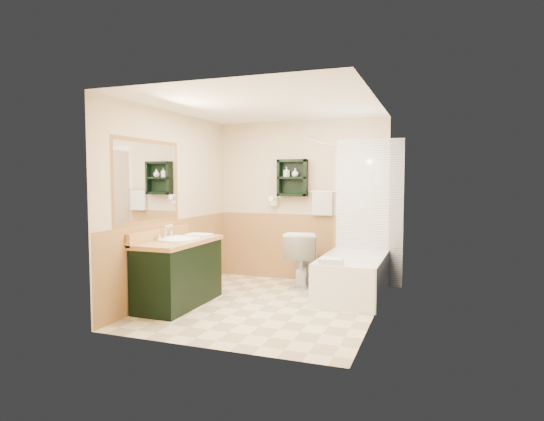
{
  "coord_description": "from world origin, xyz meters",
  "views": [
    {
      "loc": [
        1.93,
        -5.07,
        1.54
      ],
      "look_at": [
        0.01,
        0.2,
        1.14
      ],
      "focal_mm": 30.0,
      "sensor_mm": 36.0,
      "label": 1
    }
  ],
  "objects": [
    {
      "name": "tile_back",
      "position": [
        1.03,
        1.48,
        1.05
      ],
      "size": [
        0.95,
        0.95,
        2.1
      ],
      "primitive_type": null,
      "color": "white",
      "rests_on": "back_wall"
    },
    {
      "name": "wainscot_left",
      "position": [
        -1.29,
        0.0,
        0.5
      ],
      "size": [
        2.98,
        2.98,
        1.0
      ],
      "primitive_type": null,
      "color": "tan",
      "rests_on": "left_wall"
    },
    {
      "name": "vanity_book",
      "position": [
        -1.16,
        -0.11,
        0.91
      ],
      "size": [
        0.17,
        0.06,
        0.22
      ],
      "primitive_type": "imported",
      "rotation": [
        0.0,
        0.0,
        -0.23
      ],
      "color": "black",
      "rests_on": "vanity"
    },
    {
      "name": "ceiling",
      "position": [
        0.0,
        0.0,
        2.42
      ],
      "size": [
        2.6,
        3.0,
        0.04
      ],
      "primitive_type": "cube",
      "color": "white",
      "rests_on": "back_wall"
    },
    {
      "name": "towel_bar",
      "position": [
        0.35,
        1.45,
        1.35
      ],
      "size": [
        0.4,
        0.06,
        0.4
      ],
      "primitive_type": null,
      "color": "white",
      "rests_on": "back_wall"
    },
    {
      "name": "soap_bottle_a",
      "position": [
        -0.19,
        1.4,
        1.6
      ],
      "size": [
        0.12,
        0.16,
        0.07
      ],
      "primitive_type": "imported",
      "rotation": [
        0.0,
        0.0,
        -0.42
      ],
      "color": "white",
      "rests_on": "wall_shelf"
    },
    {
      "name": "wall_shelf",
      "position": [
        -0.1,
        1.41,
        1.55
      ],
      "size": [
        0.45,
        0.15,
        0.55
      ],
      "primitive_type": "cube",
      "color": "black",
      "rests_on": "back_wall"
    },
    {
      "name": "counter_towel",
      "position": [
        -0.9,
        -0.02,
        0.82
      ],
      "size": [
        0.3,
        0.24,
        0.04
      ],
      "primitive_type": "cube",
      "color": "white",
      "rests_on": "vanity"
    },
    {
      "name": "wainscot_back",
      "position": [
        0.0,
        1.49,
        0.5
      ],
      "size": [
        2.58,
        2.58,
        1.0
      ],
      "primitive_type": null,
      "color": "tan",
      "rests_on": "back_wall"
    },
    {
      "name": "mirror_frame",
      "position": [
        -1.27,
        -0.55,
        1.5
      ],
      "size": [
        1.3,
        1.3,
        1.0
      ],
      "primitive_type": null,
      "color": "brown",
      "rests_on": "left_wall"
    },
    {
      "name": "hair_dryer",
      "position": [
        -0.4,
        1.43,
        1.2
      ],
      "size": [
        0.1,
        0.24,
        0.18
      ],
      "primitive_type": null,
      "color": "white",
      "rests_on": "back_wall"
    },
    {
      "name": "back_wall",
      "position": [
        0.0,
        1.52,
        1.2
      ],
      "size": [
        2.6,
        0.04,
        2.4
      ],
      "primitive_type": "cube",
      "color": "beige",
      "rests_on": "ground"
    },
    {
      "name": "left_wall",
      "position": [
        -1.32,
        0.0,
        1.2
      ],
      "size": [
        0.04,
        3.0,
        2.4
      ],
      "primitive_type": "cube",
      "color": "beige",
      "rests_on": "ground"
    },
    {
      "name": "tile_accent",
      "position": [
        1.27,
        0.75,
        1.9
      ],
      "size": [
        1.5,
        1.5,
        0.1
      ],
      "primitive_type": null,
      "color": "#124227",
      "rests_on": "right_wall"
    },
    {
      "name": "tile_right",
      "position": [
        1.28,
        0.75,
        1.05
      ],
      "size": [
        1.5,
        1.5,
        2.1
      ],
      "primitive_type": null,
      "color": "white",
      "rests_on": "right_wall"
    },
    {
      "name": "floor",
      "position": [
        0.0,
        0.0,
        0.0
      ],
      "size": [
        3.0,
        3.0,
        0.0
      ],
      "primitive_type": "plane",
      "color": "beige",
      "rests_on": "ground"
    },
    {
      "name": "mirror_glass",
      "position": [
        -1.27,
        -0.55,
        1.5
      ],
      "size": [
        1.2,
        1.2,
        0.9
      ],
      "primitive_type": null,
      "color": "white",
      "rests_on": "left_wall"
    },
    {
      "name": "curtain_rod",
      "position": [
        0.53,
        0.75,
        2.0
      ],
      "size": [
        0.03,
        1.6,
        0.03
      ],
      "primitive_type": "cylinder",
      "rotation": [
        1.57,
        0.0,
        0.0
      ],
      "color": "silver",
      "rests_on": "back_wall"
    },
    {
      "name": "shower_curtain",
      "position": [
        0.53,
        0.92,
        1.15
      ],
      "size": [
        1.05,
        1.05,
        1.7
      ],
      "primitive_type": null,
      "color": "beige",
      "rests_on": "curtain_rod"
    },
    {
      "name": "toilet",
      "position": [
        0.16,
        1.11,
        0.39
      ],
      "size": [
        0.55,
        0.86,
        0.79
      ],
      "primitive_type": "imported",
      "rotation": [
        0.0,
        0.0,
        3.27
      ],
      "color": "white",
      "rests_on": "ground"
    },
    {
      "name": "soap_bottle_b",
      "position": [
        -0.06,
        1.4,
        1.61
      ],
      "size": [
        0.1,
        0.13,
        0.1
      ],
      "primitive_type": "imported",
      "rotation": [
        0.0,
        0.0,
        -0.02
      ],
      "color": "white",
      "rests_on": "wall_shelf"
    },
    {
      "name": "vanity",
      "position": [
        -0.99,
        -0.34,
        0.4
      ],
      "size": [
        0.59,
        1.26,
        0.8
      ],
      "primitive_type": "cube",
      "color": "black",
      "rests_on": "ground"
    },
    {
      "name": "right_wall",
      "position": [
        1.32,
        0.0,
        1.2
      ],
      "size": [
        0.04,
        3.0,
        2.4
      ],
      "primitive_type": "cube",
      "color": "beige",
      "rests_on": "ground"
    },
    {
      "name": "bathtub",
      "position": [
        0.93,
        0.8,
        0.26
      ],
      "size": [
        0.79,
        1.5,
        0.53
      ],
      "primitive_type": "cube",
      "color": "white",
      "rests_on": "ground"
    },
    {
      "name": "tub_towel",
      "position": [
        0.77,
        0.17,
        0.56
      ],
      "size": [
        0.26,
        0.22,
        0.07
      ],
      "primitive_type": "cube",
      "color": "white",
      "rests_on": "bathtub"
    }
  ]
}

